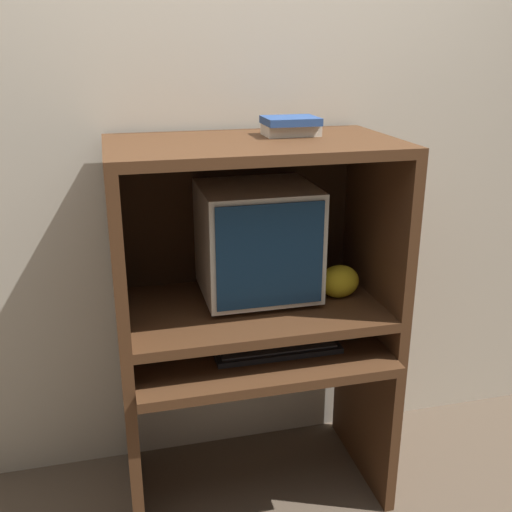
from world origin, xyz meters
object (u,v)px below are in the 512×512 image
crt_monitor (257,241)px  book_stack (291,126)px  mouse (350,335)px  snack_bag (339,281)px  keyboard (276,347)px

crt_monitor → book_stack: 0.43m
crt_monitor → mouse: 0.50m
mouse → snack_bag: 0.21m
crt_monitor → book_stack: size_ratio=2.20×
keyboard → snack_bag: (0.27, 0.10, 0.19)m
crt_monitor → book_stack: bearing=4.4°
book_stack → mouse: bearing=-40.3°
crt_monitor → mouse: (0.32, -0.16, -0.35)m
crt_monitor → keyboard: crt_monitor is taller
crt_monitor → snack_bag: (0.30, -0.08, -0.16)m
crt_monitor → mouse: crt_monitor is taller
keyboard → mouse: 0.30m
snack_bag → book_stack: (-0.18, 0.09, 0.57)m
keyboard → mouse: bearing=3.7°
mouse → crt_monitor: bearing=153.7°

